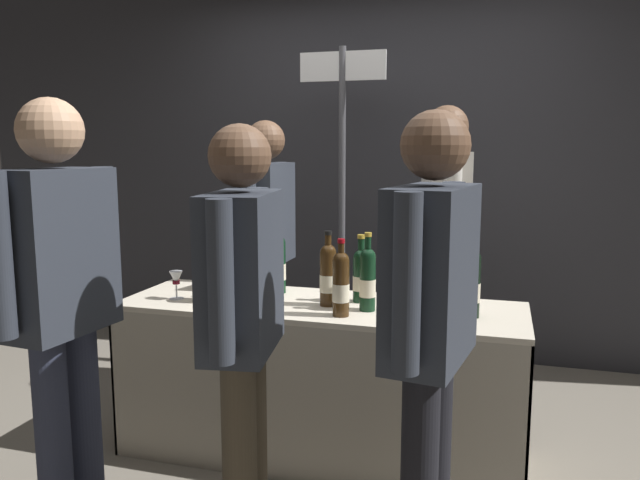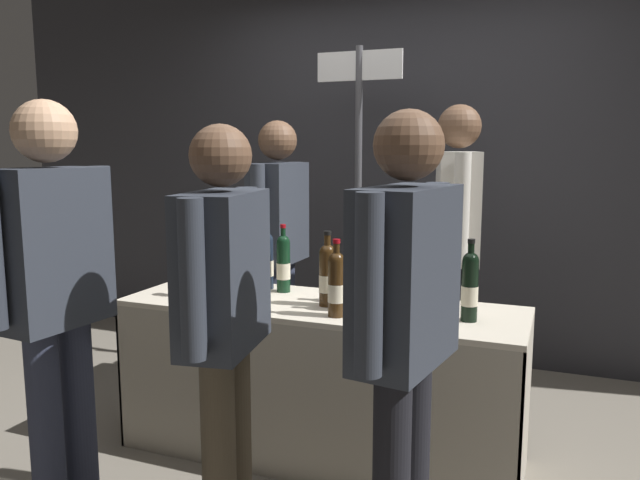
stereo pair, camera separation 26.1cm
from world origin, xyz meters
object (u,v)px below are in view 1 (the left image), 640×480
wine_glass_mid (428,288)px  taster_foreground_right (60,287)px  vendor_presenter (267,235)px  featured_wine_bottle (328,274)px  display_bottle_0 (368,278)px  booth_signpost (342,175)px  tasting_table (320,352)px  flower_vase (206,279)px  wine_glass_near_vendor (176,280)px

wine_glass_mid → taster_foreground_right: 1.52m
wine_glass_mid → vendor_presenter: size_ratio=0.08×
featured_wine_bottle → wine_glass_mid: (0.45, 0.07, -0.05)m
featured_wine_bottle → display_bottle_0: (0.19, -0.04, -0.00)m
featured_wine_bottle → booth_signpost: (-0.22, 1.11, 0.40)m
tasting_table → taster_foreground_right: bearing=-127.2°
featured_wine_bottle → flower_vase: size_ratio=0.93×
display_bottle_0 → taster_foreground_right: size_ratio=0.22×
wine_glass_near_vendor → taster_foreground_right: bearing=-90.1°
wine_glass_near_vendor → wine_glass_mid: 1.19m
featured_wine_bottle → taster_foreground_right: (-0.73, -0.89, 0.08)m
wine_glass_near_vendor → flower_vase: (0.16, 0.00, 0.01)m
featured_wine_bottle → wine_glass_near_vendor: 0.74m
tasting_table → taster_foreground_right: 1.23m
featured_wine_bottle → booth_signpost: 1.20m
wine_glass_near_vendor → booth_signpost: bearing=66.9°
flower_vase → taster_foreground_right: taster_foreground_right is taller
tasting_table → display_bottle_0: (0.24, -0.06, 0.38)m
featured_wine_bottle → wine_glass_near_vendor: (-0.73, -0.09, -0.05)m
vendor_presenter → featured_wine_bottle: bearing=41.2°
wine_glass_mid → flower_vase: bearing=-171.4°
featured_wine_bottle → booth_signpost: size_ratio=0.17×
wine_glass_near_vendor → taster_foreground_right: (-0.00, -0.80, 0.14)m
wine_glass_mid → vendor_presenter: (-0.98, 0.54, 0.13)m
tasting_table → display_bottle_0: size_ratio=5.33×
wine_glass_near_vendor → booth_signpost: 1.38m
booth_signpost → tasting_table: bearing=-80.9°
wine_glass_mid → tasting_table: bearing=-174.5°
wine_glass_mid → vendor_presenter: vendor_presenter is taller
display_bottle_0 → flower_vase: 0.77m
featured_wine_bottle → display_bottle_0: size_ratio=0.99×
tasting_table → booth_signpost: booth_signpost is taller
flower_vase → booth_signpost: 1.33m
tasting_table → taster_foreground_right: size_ratio=1.15×
featured_wine_bottle → vendor_presenter: vendor_presenter is taller
tasting_table → featured_wine_bottle: bearing=-25.8°
vendor_presenter → booth_signpost: (0.32, 0.50, 0.33)m
display_bottle_0 → flower_vase: flower_vase is taller
booth_signpost → featured_wine_bottle: bearing=-78.8°
vendor_presenter → taster_foreground_right: (-0.20, -1.50, 0.01)m
flower_vase → booth_signpost: bearing=73.6°
featured_wine_bottle → wine_glass_mid: 0.45m
flower_vase → wine_glass_near_vendor: bearing=-180.0°
wine_glass_near_vendor → wine_glass_mid: bearing=7.5°
featured_wine_bottle → display_bottle_0: 0.20m
display_bottle_0 → taster_foreground_right: bearing=-137.5°
display_bottle_0 → taster_foreground_right: 1.26m
taster_foreground_right → wine_glass_mid: bearing=-45.5°
display_bottle_0 → wine_glass_mid: (0.25, 0.11, -0.05)m
flower_vase → vendor_presenter: size_ratio=0.23×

